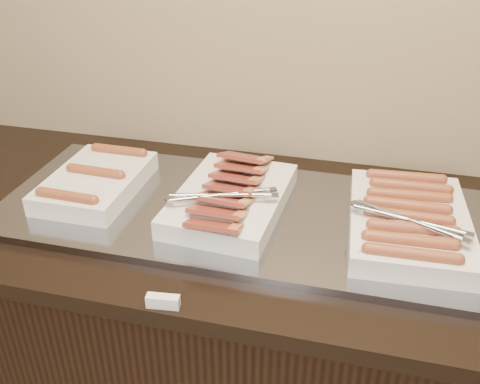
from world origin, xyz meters
name	(u,v)px	position (x,y,z in m)	size (l,w,h in m)	color
counter	(238,345)	(0.00, 2.13, 0.45)	(2.06, 0.76, 0.90)	black
warming_tray	(238,212)	(0.00, 2.13, 0.91)	(1.20, 0.50, 0.02)	gray
dish_left	(96,181)	(-0.38, 2.13, 0.95)	(0.22, 0.32, 0.07)	silver
dish_center	(230,198)	(-0.02, 2.13, 0.95)	(0.28, 0.40, 0.09)	silver
dish_right	(409,221)	(0.41, 2.13, 0.95)	(0.29, 0.41, 0.08)	silver
label_holder	(163,301)	(-0.06, 1.77, 0.91)	(0.07, 0.02, 0.03)	silver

